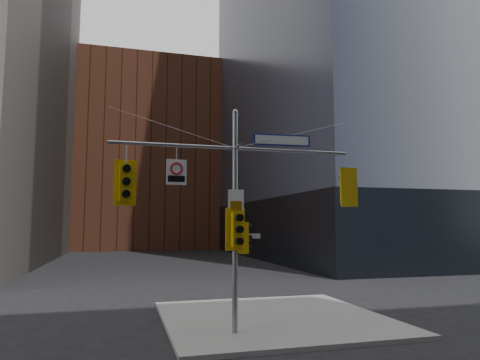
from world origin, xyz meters
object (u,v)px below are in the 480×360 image
traffic_light_pole_front (237,229)px  regulatory_sign_arm (176,171)px  traffic_light_pole_side (245,238)px  traffic_light_west_arm (126,182)px  traffic_light_east_arm (346,188)px  signal_assembly (235,197)px  street_sign_blade (282,140)px

traffic_light_pole_front → regulatory_sign_arm: 2.64m
traffic_light_pole_side → regulatory_sign_arm: 3.05m
regulatory_sign_arm → traffic_light_pole_side: bearing=-4.1°
traffic_light_pole_side → regulatory_sign_arm: regulatory_sign_arm is taller
traffic_light_west_arm → traffic_light_east_arm: bearing=-5.2°
signal_assembly → traffic_light_west_arm: size_ratio=5.67×
street_sign_blade → regulatory_sign_arm: bearing=-175.6°
traffic_light_pole_side → street_sign_blade: street_sign_blade is taller
street_sign_blade → traffic_light_pole_front: bearing=-166.6°
traffic_light_east_arm → regulatory_sign_arm: size_ratio=1.68×
signal_assembly → regulatory_sign_arm: 2.05m
traffic_light_east_arm → traffic_light_pole_front: bearing=2.0°
traffic_light_west_arm → traffic_light_pole_side: size_ratio=1.40×
traffic_light_west_arm → traffic_light_pole_side: bearing=-5.1°
traffic_light_pole_side → street_sign_blade: bearing=-101.5°
street_sign_blade → signal_assembly: bearing=-175.8°
street_sign_blade → regulatory_sign_arm: (-3.54, -0.02, -1.17)m
signal_assembly → traffic_light_west_arm: 3.45m
traffic_light_pole_front → traffic_light_pole_side: bearing=34.8°
traffic_light_west_arm → traffic_light_pole_front: 3.72m
traffic_light_west_arm → traffic_light_pole_front: traffic_light_west_arm is taller
traffic_light_pole_side → street_sign_blade: 3.51m
street_sign_blade → regulatory_sign_arm: 3.73m
traffic_light_east_arm → street_sign_blade: (-2.37, 0.00, 1.55)m
traffic_light_east_arm → street_sign_blade: street_sign_blade is taller
traffic_light_pole_side → traffic_light_west_arm: bearing=79.0°
signal_assembly → traffic_light_pole_side: size_ratio=7.95×
traffic_light_west_arm → traffic_light_pole_side: traffic_light_west_arm is taller
traffic_light_west_arm → traffic_light_pole_side: (3.75, 0.00, -1.71)m
traffic_light_west_arm → signal_assembly: bearing=-5.3°
traffic_light_pole_front → street_sign_blade: (1.64, 0.27, 2.98)m
traffic_light_west_arm → regulatory_sign_arm: (1.52, -0.03, 0.38)m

